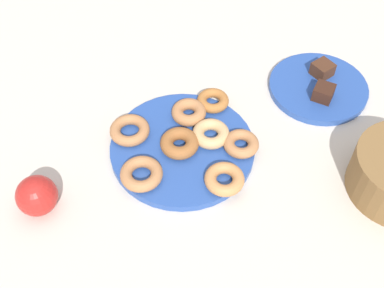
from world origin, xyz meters
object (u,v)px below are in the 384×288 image
object	(u,v)px
donut_6	(213,101)
brownie_far	(324,92)
cake_plate	(318,87)
donut_7	(241,144)
donut_1	(189,112)
brownie_near	(323,69)
donut_2	(130,130)
donut_5	(179,143)
apple	(37,196)
donut_4	(224,179)
donut_plate	(182,148)
donut_3	(211,134)
donut_0	(143,175)

from	to	relation	value
donut_6	brownie_far	xyz separation A→B (m)	(-0.20, 0.18, 0.00)
cake_plate	donut_7	bearing A→B (deg)	-2.16
donut_1	brownie_near	xyz separation A→B (m)	(-0.34, 0.14, 0.00)
donut_7	donut_2	bearing A→B (deg)	-55.11
donut_5	apple	distance (m)	0.32
donut_7	cake_plate	world-z (taller)	donut_7
donut_4	donut_1	bearing A→B (deg)	-114.43
donut_plate	donut_6	bearing A→B (deg)	-165.37
cake_plate	apple	size ratio (longest dim) A/B	2.92
donut_6	donut_5	bearing A→B (deg)	13.31
donut_4	cake_plate	xyz separation A→B (m)	(-0.38, -0.03, -0.02)
donut_2	donut_3	world-z (taller)	donut_3
donut_2	donut_6	world-z (taller)	donut_2
donut_5	donut_1	bearing A→B (deg)	-148.91
donut_3	brownie_near	size ratio (longest dim) A/B	1.82
donut_3	brownie_far	distance (m)	0.30
donut_4	donut_5	distance (m)	0.14
donut_0	donut_7	xyz separation A→B (m)	(-0.21, 0.09, -0.00)
brownie_near	cake_plate	bearing A→B (deg)	26.57
donut_3	donut_7	size ratio (longest dim) A/B	1.06
donut_2	apple	xyz separation A→B (m)	(0.25, 0.00, 0.01)
donut_4	donut_7	size ratio (longest dim) A/B	1.07
donut_3	brownie_near	distance (m)	0.35
donut_3	donut_4	distance (m)	0.13
brownie_near	apple	bearing A→B (deg)	-15.16
donut_5	apple	xyz separation A→B (m)	(0.30, -0.10, 0.01)
cake_plate	donut_3	bearing A→B (deg)	-13.99
brownie_far	apple	size ratio (longest dim) A/B	0.55
donut_4	donut_6	xyz separation A→B (m)	(-0.15, -0.17, -0.00)
donut_1	donut_7	distance (m)	0.15
donut_3	donut_6	xyz separation A→B (m)	(-0.08, -0.07, -0.00)
donut_0	cake_plate	size ratio (longest dim) A/B	0.37
donut_6	apple	size ratio (longest dim) A/B	0.90
donut_4	donut_5	size ratio (longest dim) A/B	0.98
donut_plate	donut_2	xyz separation A→B (m)	(0.06, -0.11, 0.02)
donut_2	donut_1	bearing A→B (deg)	156.02
donut_7	cake_plate	distance (m)	0.29
donut_5	donut_plate	bearing A→B (deg)	170.39
donut_5	donut_6	bearing A→B (deg)	-166.69
donut_plate	apple	bearing A→B (deg)	-18.70
donut_0	donut_3	world-z (taller)	donut_3
cake_plate	brownie_near	distance (m)	0.05
donut_1	apple	world-z (taller)	apple
donut_plate	donut_6	distance (m)	0.15
donut_2	donut_3	size ratio (longest dim) A/B	1.08
donut_1	donut_4	xyz separation A→B (m)	(0.08, 0.18, -0.00)
donut_plate	cake_plate	distance (m)	0.39
donut_5	brownie_far	distance (m)	0.38
donut_7	apple	bearing A→B (deg)	-27.16
apple	donut_2	bearing A→B (deg)	-178.87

